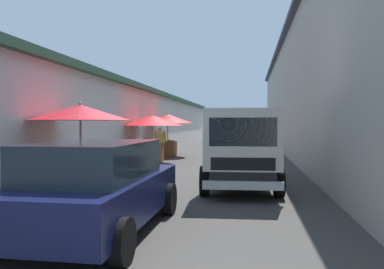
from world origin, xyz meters
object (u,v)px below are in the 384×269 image
object	(u,v)px
fruit_stall_mid_lane	(168,121)
delivery_truck	(241,151)
vendor_in_shade	(160,140)
parked_scooter	(263,158)
hatchback_car	(97,187)
vendor_by_crates	(227,145)
fruit_stall_far_left	(153,125)
fruit_stall_far_right	(80,121)

from	to	relation	value
fruit_stall_mid_lane	delivery_truck	world-z (taller)	fruit_stall_mid_lane
vendor_in_shade	parked_scooter	bearing A→B (deg)	-129.25
hatchback_car	vendor_by_crates	xyz separation A→B (m)	(9.86, -1.46, 0.12)
vendor_in_shade	hatchback_car	bearing A→B (deg)	-170.91
hatchback_car	fruit_stall_far_left	bearing A→B (deg)	10.01
fruit_stall_far_right	vendor_in_shade	world-z (taller)	fruit_stall_far_right
fruit_stall_mid_lane	fruit_stall_far_right	bearing A→B (deg)	-179.36
delivery_truck	vendor_by_crates	world-z (taller)	delivery_truck
hatchback_car	delivery_truck	bearing A→B (deg)	-28.14
fruit_stall_far_right	fruit_stall_mid_lane	world-z (taller)	fruit_stall_mid_lane
fruit_stall_mid_lane	vendor_in_shade	xyz separation A→B (m)	(-1.29, 0.12, -0.95)
fruit_stall_far_left	vendor_in_shade	bearing A→B (deg)	4.18
fruit_stall_far_left	parked_scooter	distance (m)	5.30
fruit_stall_far_right	delivery_truck	world-z (taller)	fruit_stall_far_right
fruit_stall_far_right	parked_scooter	distance (m)	7.32
vendor_in_shade	fruit_stall_far_right	bearing A→B (deg)	-178.55
delivery_truck	fruit_stall_far_left	bearing A→B (deg)	31.31
fruit_stall_far_left	hatchback_car	world-z (taller)	fruit_stall_far_left
hatchback_car	fruit_stall_far_right	bearing A→B (deg)	28.88
vendor_by_crates	parked_scooter	world-z (taller)	vendor_by_crates
parked_scooter	vendor_by_crates	bearing A→B (deg)	51.27
fruit_stall_mid_lane	delivery_truck	bearing A→B (deg)	-157.79
delivery_truck	vendor_in_shade	world-z (taller)	delivery_truck
fruit_stall_far_right	parked_scooter	world-z (taller)	fruit_stall_far_right
fruit_stall_far_left	parked_scooter	size ratio (longest dim) A/B	1.63
hatchback_car	delivery_truck	world-z (taller)	delivery_truck
fruit_stall_mid_lane	fruit_stall_far_left	bearing A→B (deg)	-179.50
delivery_truck	parked_scooter	distance (m)	4.78
fruit_stall_mid_lane	vendor_by_crates	distance (m)	5.46
fruit_stall_far_right	fruit_stall_mid_lane	bearing A→B (deg)	0.64
fruit_stall_far_right	fruit_stall_mid_lane	xyz separation A→B (m)	(10.77, 0.12, 0.06)
hatchback_car	parked_scooter	size ratio (longest dim) A/B	2.32
fruit_stall_far_left	hatchback_car	size ratio (longest dim) A/B	0.70
fruit_stall_far_right	vendor_by_crates	bearing A→B (deg)	-26.28
fruit_stall_mid_lane	vendor_in_shade	world-z (taller)	fruit_stall_mid_lane
vendor_by_crates	vendor_in_shade	world-z (taller)	vendor_in_shade
fruit_stall_far_right	fruit_stall_far_left	distance (m)	7.44
fruit_stall_far_left	fruit_stall_mid_lane	bearing A→B (deg)	0.50
vendor_in_shade	parked_scooter	distance (m)	6.36
vendor_by_crates	delivery_truck	bearing A→B (deg)	-173.18
vendor_in_shade	parked_scooter	world-z (taller)	vendor_in_shade
fruit_stall_far_left	parked_scooter	world-z (taller)	fruit_stall_far_left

